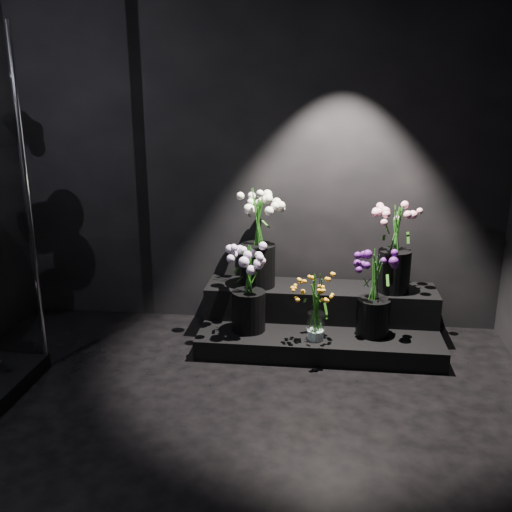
# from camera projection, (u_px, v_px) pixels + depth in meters

# --- Properties ---
(floor) EXTENTS (4.00, 4.00, 0.00)m
(floor) POSITION_uv_depth(u_px,v_px,m) (210.00, 462.00, 3.05)
(floor) COLOR black
(floor) RESTS_ON ground
(wall_back) EXTENTS (4.00, 0.00, 4.00)m
(wall_back) POSITION_uv_depth(u_px,v_px,m) (255.00, 156.00, 4.56)
(wall_back) COLOR black
(wall_back) RESTS_ON floor
(display_riser) EXTENTS (1.82, 0.81, 0.40)m
(display_riser) POSITION_uv_depth(u_px,v_px,m) (319.00, 319.00, 4.49)
(display_riser) COLOR black
(display_riser) RESTS_ON floor
(bouquet_orange_bells) EXTENTS (0.35, 0.35, 0.49)m
(bouquet_orange_bells) POSITION_uv_depth(u_px,v_px,m) (316.00, 307.00, 4.10)
(bouquet_orange_bells) COLOR white
(bouquet_orange_bells) RESTS_ON display_riser
(bouquet_lilac) EXTENTS (0.49, 0.49, 0.65)m
(bouquet_lilac) POSITION_uv_depth(u_px,v_px,m) (249.00, 283.00, 4.23)
(bouquet_lilac) COLOR black
(bouquet_lilac) RESTS_ON display_riser
(bouquet_purple) EXTENTS (0.39, 0.39, 0.67)m
(bouquet_purple) POSITION_uv_depth(u_px,v_px,m) (375.00, 288.00, 4.16)
(bouquet_purple) COLOR black
(bouquet_purple) RESTS_ON display_riser
(bouquet_cream_roses) EXTENTS (0.54, 0.54, 0.77)m
(bouquet_cream_roses) POSITION_uv_depth(u_px,v_px,m) (258.00, 232.00, 4.43)
(bouquet_cream_roses) COLOR black
(bouquet_cream_roses) RESTS_ON display_riser
(bouquet_pink_roses) EXTENTS (0.37, 0.37, 0.67)m
(bouquet_pink_roses) POSITION_uv_depth(u_px,v_px,m) (396.00, 245.00, 4.33)
(bouquet_pink_roses) COLOR black
(bouquet_pink_roses) RESTS_ON display_riser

